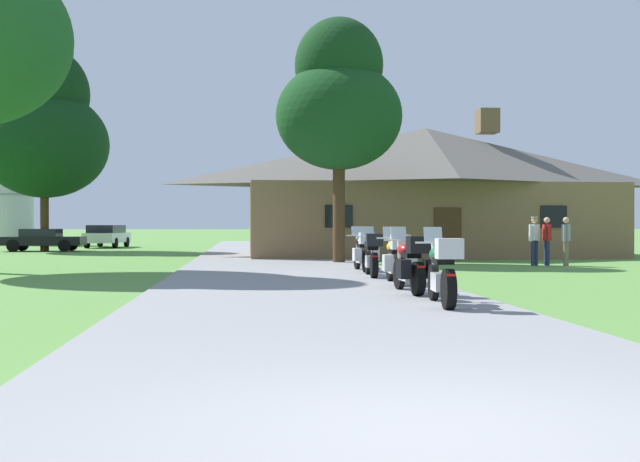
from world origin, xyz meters
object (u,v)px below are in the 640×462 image
at_px(bystander_gray_shirt_near_lodge, 566,239).
at_px(parked_white_suv_far_left, 107,235).
at_px(motorcycle_green_nearest_to_camera, 442,272).
at_px(motorcycle_red_second_in_row, 411,265).
at_px(bystander_white_shirt_beside_signpost, 534,238).
at_px(metal_silo_distant, 10,189).
at_px(tree_by_lodge_front, 339,101).
at_px(motorcycle_yellow_third_in_row, 397,260).
at_px(motorcycle_black_fourth_in_row, 372,255).
at_px(parked_black_sedan_far_left, 43,239).
at_px(tree_left_far, 44,129).
at_px(motorcycle_black_farthest_in_row, 363,252).
at_px(bystander_red_shirt_by_tree, 547,239).

xyz_separation_m(bystander_gray_shirt_near_lodge, parked_white_suv_far_left, (-19.38, 23.37, -0.15)).
relative_size(motorcycle_green_nearest_to_camera, motorcycle_red_second_in_row, 1.00).
distance_m(bystander_white_shirt_beside_signpost, metal_silo_distant, 39.80).
bearing_deg(tree_by_lodge_front, motorcycle_yellow_third_in_row, -89.84).
bearing_deg(motorcycle_red_second_in_row, motorcycle_black_fourth_in_row, 87.30).
relative_size(bystander_white_shirt_beside_signpost, tree_by_lodge_front, 0.19).
bearing_deg(bystander_gray_shirt_near_lodge, parked_black_sedan_far_left, -92.61).
bearing_deg(tree_left_far, motorcycle_yellow_third_in_row, -60.06).
bearing_deg(metal_silo_distant, bystander_gray_shirt_near_lodge, -47.91).
distance_m(motorcycle_black_fourth_in_row, tree_by_lodge_front, 9.32).
bearing_deg(bystander_gray_shirt_near_lodge, metal_silo_distant, -102.47).
bearing_deg(motorcycle_green_nearest_to_camera, motorcycle_black_fourth_in_row, 94.75).
relative_size(parked_white_suv_far_left, parked_black_sedan_far_left, 1.13).
xyz_separation_m(motorcycle_black_fourth_in_row, bystander_gray_shirt_near_lodge, (7.54, 5.21, 0.31)).
bearing_deg(bystander_gray_shirt_near_lodge, bystander_white_shirt_beside_signpost, -87.40).
bearing_deg(motorcycle_black_farthest_in_row, motorcycle_green_nearest_to_camera, -92.66).
distance_m(motorcycle_black_farthest_in_row, tree_left_far, 24.69).
height_order(motorcycle_green_nearest_to_camera, motorcycle_red_second_in_row, same).
xyz_separation_m(tree_by_lodge_front, parked_black_sedan_far_left, (-14.16, 14.39, -5.22)).
bearing_deg(parked_white_suv_far_left, bystander_white_shirt_beside_signpost, -46.06).
relative_size(motorcycle_red_second_in_row, tree_by_lodge_front, 0.23).
xyz_separation_m(motorcycle_red_second_in_row, bystander_gray_shirt_near_lodge, (7.58, 10.03, 0.32)).
height_order(motorcycle_green_nearest_to_camera, bystander_white_shirt_beside_signpost, bystander_white_shirt_beside_signpost).
relative_size(motorcycle_yellow_third_in_row, motorcycle_black_farthest_in_row, 1.00).
relative_size(bystander_gray_shirt_near_lodge, tree_left_far, 0.15).
relative_size(bystander_red_shirt_by_tree, tree_by_lodge_front, 0.19).
height_order(motorcycle_red_second_in_row, parked_white_suv_far_left, parked_white_suv_far_left).
bearing_deg(motorcycle_black_fourth_in_row, metal_silo_distant, 122.43).
bearing_deg(motorcycle_black_farthest_in_row, motorcycle_black_fourth_in_row, -95.19).
bearing_deg(motorcycle_green_nearest_to_camera, bystander_gray_shirt_near_lodge, 63.25).
height_order(motorcycle_black_farthest_in_row, metal_silo_distant, metal_silo_distant).
relative_size(motorcycle_black_fourth_in_row, parked_white_suv_far_left, 0.44).
xyz_separation_m(motorcycle_black_farthest_in_row, metal_silo_distant, (-19.88, 33.14, 3.31)).
bearing_deg(bystander_red_shirt_by_tree, bystander_white_shirt_beside_signpost, 94.47).
distance_m(tree_by_lodge_front, metal_silo_distant, 34.13).
relative_size(motorcycle_black_farthest_in_row, bystander_white_shirt_beside_signpost, 1.24).
bearing_deg(motorcycle_yellow_third_in_row, motorcycle_red_second_in_row, -92.05).
bearing_deg(motorcycle_yellow_third_in_row, motorcycle_green_nearest_to_camera, -89.61).
bearing_deg(bystander_white_shirt_beside_signpost, motorcycle_yellow_third_in_row, -163.49).
bearing_deg(bystander_white_shirt_beside_signpost, bystander_gray_shirt_near_lodge, -68.23).
bearing_deg(motorcycle_green_nearest_to_camera, tree_left_far, 120.53).
distance_m(motorcycle_red_second_in_row, tree_left_far, 30.52).
bearing_deg(metal_silo_distant, bystander_red_shirt_by_tree, -47.85).
bearing_deg(motorcycle_yellow_third_in_row, parked_black_sedan_far_left, 122.28).
xyz_separation_m(motorcycle_black_farthest_in_row, parked_black_sedan_far_left, (-14.18, 19.83, 0.03)).
distance_m(motorcycle_black_fourth_in_row, parked_white_suv_far_left, 30.93).
xyz_separation_m(bystander_white_shirt_beside_signpost, parked_white_suv_far_left, (-18.50, 22.80, -0.17)).
height_order(bystander_gray_shirt_near_lodge, metal_silo_distant, metal_silo_distant).
height_order(bystander_white_shirt_beside_signpost, bystander_red_shirt_by_tree, bystander_white_shirt_beside_signpost).
bearing_deg(motorcycle_black_farthest_in_row, bystander_white_shirt_beside_signpost, 26.52).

